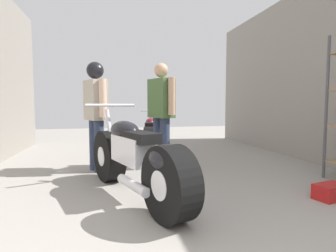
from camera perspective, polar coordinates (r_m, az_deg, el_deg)
ground_plane at (r=3.92m, az=-0.45°, el=-10.21°), size 16.41×16.41×0.00m
garage_partition_right at (r=5.09m, az=30.61°, el=9.95°), size 0.08×7.52×3.07m
motorcycle_maroon_cruiser at (r=2.92m, az=-7.03°, el=-6.90°), size 0.98×2.10×1.01m
motorcycle_black_naked at (r=5.88m, az=-3.73°, el=-1.70°), size 0.67×1.86×0.87m
mechanic_in_blue at (r=4.27m, az=-1.43°, el=3.56°), size 0.39×0.64×1.64m
mechanic_with_helmet at (r=4.19m, az=-14.89°, el=4.04°), size 0.38×0.62×1.62m
red_toolbox at (r=3.41m, az=30.98°, el=-11.72°), size 0.39×0.28×0.16m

